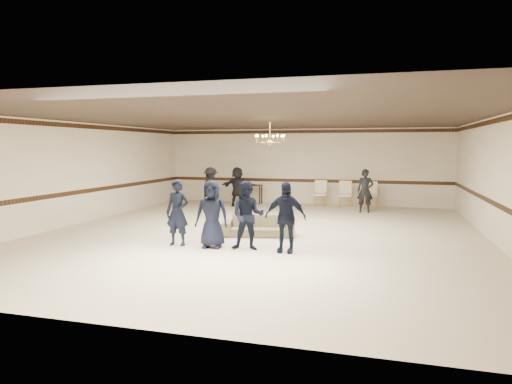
# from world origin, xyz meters

# --- Properties ---
(room) EXTENTS (12.01, 14.01, 3.21)m
(room) POSITION_xyz_m (0.00, 0.00, 1.60)
(room) COLOR beige
(room) RESTS_ON ground
(chair_rail) EXTENTS (12.00, 0.02, 0.14)m
(chair_rail) POSITION_xyz_m (0.00, 6.99, 1.00)
(chair_rail) COLOR #3A1E11
(chair_rail) RESTS_ON wall_back
(crown_molding) EXTENTS (12.00, 0.02, 0.14)m
(crown_molding) POSITION_xyz_m (0.00, 6.99, 3.08)
(crown_molding) COLOR #3A1E11
(crown_molding) RESTS_ON wall_back
(chandelier) EXTENTS (0.94, 0.94, 0.89)m
(chandelier) POSITION_xyz_m (0.00, 1.00, 2.88)
(chandelier) COLOR gold
(chandelier) RESTS_ON ceiling
(boy_a) EXTENTS (0.60, 0.40, 1.63)m
(boy_a) POSITION_xyz_m (-1.55, -2.10, 0.81)
(boy_a) COLOR black
(boy_a) RESTS_ON floor
(boy_b) EXTENTS (0.85, 0.61, 1.63)m
(boy_b) POSITION_xyz_m (-0.65, -2.10, 0.81)
(boy_b) COLOR black
(boy_b) RESTS_ON floor
(boy_c) EXTENTS (0.87, 0.72, 1.63)m
(boy_c) POSITION_xyz_m (0.25, -2.10, 0.81)
(boy_c) COLOR black
(boy_c) RESTS_ON floor
(boy_d) EXTENTS (0.96, 0.41, 1.63)m
(boy_d) POSITION_xyz_m (1.15, -2.10, 0.81)
(boy_d) COLOR black
(boy_d) RESTS_ON floor
(settee) EXTENTS (2.08, 1.16, 0.57)m
(settee) POSITION_xyz_m (0.03, -0.38, 0.29)
(settee) COLOR #766D4E
(settee) RESTS_ON floor
(adult_left) EXTENTS (1.17, 1.16, 1.62)m
(adult_left) POSITION_xyz_m (-3.36, 4.70, 0.81)
(adult_left) COLOR black
(adult_left) RESTS_ON floor
(adult_mid) EXTENTS (1.54, 0.60, 1.62)m
(adult_mid) POSITION_xyz_m (-2.46, 5.40, 0.81)
(adult_mid) COLOR black
(adult_mid) RESTS_ON floor
(adult_right) EXTENTS (0.59, 0.39, 1.62)m
(adult_right) POSITION_xyz_m (2.64, 5.00, 0.81)
(adult_right) COLOR black
(adult_right) RESTS_ON floor
(banquet_chair_left) EXTENTS (0.53, 0.53, 1.05)m
(banquet_chair_left) POSITION_xyz_m (0.81, 6.19, 0.52)
(banquet_chair_left) COLOR beige
(banquet_chair_left) RESTS_ON floor
(banquet_chair_mid) EXTENTS (0.55, 0.55, 1.05)m
(banquet_chair_mid) POSITION_xyz_m (1.81, 6.19, 0.52)
(banquet_chair_mid) COLOR beige
(banquet_chair_mid) RESTS_ON floor
(banquet_chair_right) EXTENTS (0.54, 0.54, 1.05)m
(banquet_chair_right) POSITION_xyz_m (2.81, 6.19, 0.52)
(banquet_chair_right) COLOR beige
(banquet_chair_right) RESTS_ON floor
(console_table) EXTENTS (1.01, 0.47, 0.83)m
(console_table) POSITION_xyz_m (-2.19, 6.39, 0.42)
(console_table) COLOR #331C11
(console_table) RESTS_ON floor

